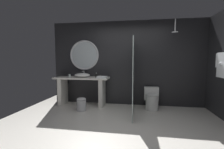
{
  "coord_description": "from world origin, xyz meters",
  "views": [
    {
      "loc": [
        0.3,
        -2.98,
        1.4
      ],
      "look_at": [
        -0.3,
        0.73,
        1.05
      ],
      "focal_mm": 24.82,
      "sensor_mm": 36.0,
      "label": 1
    }
  ],
  "objects_px": {
    "vessel_sink": "(82,75)",
    "round_wall_mirror": "(84,55)",
    "waste_bin": "(81,104)",
    "folded_hand_towel": "(102,77)",
    "rain_shower_head": "(175,30)",
    "tumbler_cup": "(70,76)",
    "hanging_bathrobe": "(224,64)",
    "toilet": "(152,99)",
    "soap_dispenser": "(96,75)"
  },
  "relations": [
    {
      "from": "vessel_sink",
      "to": "round_wall_mirror",
      "type": "height_order",
      "value": "round_wall_mirror"
    },
    {
      "from": "waste_bin",
      "to": "folded_hand_towel",
      "type": "xyz_separation_m",
      "value": [
        0.51,
        0.35,
        0.72
      ]
    },
    {
      "from": "folded_hand_towel",
      "to": "rain_shower_head",
      "type": "bearing_deg",
      "value": 1.98
    },
    {
      "from": "vessel_sink",
      "to": "waste_bin",
      "type": "bearing_deg",
      "value": -73.2
    },
    {
      "from": "tumbler_cup",
      "to": "round_wall_mirror",
      "type": "distance_m",
      "value": 0.8
    },
    {
      "from": "vessel_sink",
      "to": "hanging_bathrobe",
      "type": "height_order",
      "value": "hanging_bathrobe"
    },
    {
      "from": "round_wall_mirror",
      "to": "folded_hand_towel",
      "type": "bearing_deg",
      "value": -32.94
    },
    {
      "from": "hanging_bathrobe",
      "to": "vessel_sink",
      "type": "bearing_deg",
      "value": 168.21
    },
    {
      "from": "rain_shower_head",
      "to": "folded_hand_towel",
      "type": "distance_m",
      "value": 2.37
    },
    {
      "from": "vessel_sink",
      "to": "toilet",
      "type": "relative_size",
      "value": 0.79
    },
    {
      "from": "hanging_bathrobe",
      "to": "folded_hand_towel",
      "type": "relative_size",
      "value": 2.38
    },
    {
      "from": "rain_shower_head",
      "to": "folded_hand_towel",
      "type": "height_order",
      "value": "rain_shower_head"
    },
    {
      "from": "waste_bin",
      "to": "toilet",
      "type": "bearing_deg",
      "value": 13.95
    },
    {
      "from": "waste_bin",
      "to": "tumbler_cup",
      "type": "bearing_deg",
      "value": 138.71
    },
    {
      "from": "toilet",
      "to": "waste_bin",
      "type": "bearing_deg",
      "value": -166.05
    },
    {
      "from": "round_wall_mirror",
      "to": "folded_hand_towel",
      "type": "xyz_separation_m",
      "value": [
        0.68,
        -0.44,
        -0.65
      ]
    },
    {
      "from": "soap_dispenser",
      "to": "round_wall_mirror",
      "type": "xyz_separation_m",
      "value": [
        -0.47,
        0.28,
        0.62
      ]
    },
    {
      "from": "waste_bin",
      "to": "rain_shower_head",
      "type": "bearing_deg",
      "value": 9.45
    },
    {
      "from": "round_wall_mirror",
      "to": "hanging_bathrobe",
      "type": "xyz_separation_m",
      "value": [
        3.59,
        -1.0,
        -0.23
      ]
    },
    {
      "from": "vessel_sink",
      "to": "toilet",
      "type": "distance_m",
      "value": 2.2
    },
    {
      "from": "soap_dispenser",
      "to": "round_wall_mirror",
      "type": "height_order",
      "value": "round_wall_mirror"
    },
    {
      "from": "vessel_sink",
      "to": "soap_dispenser",
      "type": "xyz_separation_m",
      "value": [
        0.46,
        -0.03,
        0.0
      ]
    },
    {
      "from": "soap_dispenser",
      "to": "tumbler_cup",
      "type": "bearing_deg",
      "value": -178.25
    },
    {
      "from": "round_wall_mirror",
      "to": "vessel_sink",
      "type": "bearing_deg",
      "value": -88.12
    },
    {
      "from": "soap_dispenser",
      "to": "toilet",
      "type": "relative_size",
      "value": 0.24
    },
    {
      "from": "vessel_sink",
      "to": "tumbler_cup",
      "type": "height_order",
      "value": "vessel_sink"
    },
    {
      "from": "rain_shower_head",
      "to": "folded_hand_towel",
      "type": "relative_size",
      "value": 1.37
    },
    {
      "from": "round_wall_mirror",
      "to": "waste_bin",
      "type": "xyz_separation_m",
      "value": [
        0.17,
        -0.79,
        -1.37
      ]
    },
    {
      "from": "round_wall_mirror",
      "to": "rain_shower_head",
      "type": "bearing_deg",
      "value": -7.91
    },
    {
      "from": "vessel_sink",
      "to": "hanging_bathrobe",
      "type": "bearing_deg",
      "value": -11.79
    },
    {
      "from": "vessel_sink",
      "to": "hanging_bathrobe",
      "type": "distance_m",
      "value": 3.68
    },
    {
      "from": "vessel_sink",
      "to": "round_wall_mirror",
      "type": "relative_size",
      "value": 0.5
    },
    {
      "from": "hanging_bathrobe",
      "to": "toilet",
      "type": "height_order",
      "value": "hanging_bathrobe"
    },
    {
      "from": "hanging_bathrobe",
      "to": "toilet",
      "type": "bearing_deg",
      "value": 154.87
    },
    {
      "from": "hanging_bathrobe",
      "to": "toilet",
      "type": "xyz_separation_m",
      "value": [
        -1.48,
        0.69,
        -1.04
      ]
    },
    {
      "from": "round_wall_mirror",
      "to": "waste_bin",
      "type": "relative_size",
      "value": 2.6
    },
    {
      "from": "soap_dispenser",
      "to": "waste_bin",
      "type": "height_order",
      "value": "soap_dispenser"
    },
    {
      "from": "tumbler_cup",
      "to": "rain_shower_head",
      "type": "relative_size",
      "value": 0.25
    },
    {
      "from": "toilet",
      "to": "round_wall_mirror",
      "type": "bearing_deg",
      "value": 171.82
    },
    {
      "from": "tumbler_cup",
      "to": "folded_hand_towel",
      "type": "relative_size",
      "value": 0.35
    },
    {
      "from": "vessel_sink",
      "to": "waste_bin",
      "type": "relative_size",
      "value": 1.31
    },
    {
      "from": "tumbler_cup",
      "to": "soap_dispenser",
      "type": "distance_m",
      "value": 0.84
    },
    {
      "from": "tumbler_cup",
      "to": "toilet",
      "type": "height_order",
      "value": "tumbler_cup"
    },
    {
      "from": "tumbler_cup",
      "to": "round_wall_mirror",
      "type": "height_order",
      "value": "round_wall_mirror"
    },
    {
      "from": "tumbler_cup",
      "to": "toilet",
      "type": "xyz_separation_m",
      "value": [
        2.49,
        0.0,
        -0.63
      ]
    },
    {
      "from": "round_wall_mirror",
      "to": "folded_hand_towel",
      "type": "relative_size",
      "value": 3.59
    },
    {
      "from": "vessel_sink",
      "to": "toilet",
      "type": "bearing_deg",
      "value": -1.48
    },
    {
      "from": "tumbler_cup",
      "to": "hanging_bathrobe",
      "type": "height_order",
      "value": "hanging_bathrobe"
    },
    {
      "from": "vessel_sink",
      "to": "soap_dispenser",
      "type": "relative_size",
      "value": 3.27
    },
    {
      "from": "tumbler_cup",
      "to": "waste_bin",
      "type": "height_order",
      "value": "tumbler_cup"
    }
  ]
}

